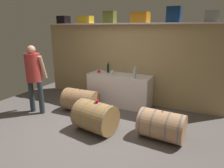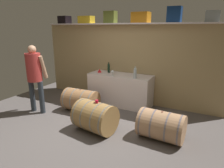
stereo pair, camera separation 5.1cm
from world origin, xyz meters
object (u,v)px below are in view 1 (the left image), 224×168
toolcase_orange (140,17)px  wine_barrel_flank (80,100)px  wine_bottle_clear (135,73)px  wine_bottle_dark (108,68)px  tasting_cup (97,101)px  red_funnel (99,71)px  toolcase_navy (174,15)px  toolcase_yellow (85,20)px  toolcase_grey (212,16)px  toolcase_olive (110,17)px  work_cabinet (120,90)px  wine_barrel_near (95,117)px  toolcase_black (64,20)px  wine_glass (112,72)px  winemaker_pouring (34,72)px  wine_barrel_far (162,125)px

toolcase_orange → wine_barrel_flank: size_ratio=0.49×
wine_bottle_clear → wine_barrel_flank: size_ratio=0.35×
wine_bottle_dark → tasting_cup: size_ratio=4.53×
red_funnel → toolcase_navy: bearing=7.4°
toolcase_yellow → red_funnel: (0.56, -0.25, -1.39)m
toolcase_grey → toolcase_orange: bearing=177.9°
toolcase_yellow → toolcase_olive: 0.78m
work_cabinet → wine_barrel_near: work_cabinet is taller
toolcase_grey → red_funnel: 3.05m
wine_bottle_clear → tasting_cup: size_ratio=4.69×
toolcase_black → wine_glass: toolcase_black is taller
toolcase_olive → wine_bottle_clear: toolcase_olive is taller
toolcase_orange → winemaker_pouring: size_ratio=0.26×
toolcase_olive → wine_barrel_near: (0.60, -1.83, -2.03)m
toolcase_yellow → tasting_cup: 2.83m
red_funnel → wine_barrel_near: red_funnel is taller
wine_barrel_flank → toolcase_yellow: bearing=112.1°
wine_barrel_near → winemaker_pouring: size_ratio=0.53×
wine_bottle_dark → toolcase_yellow: bearing=169.5°
toolcase_black → red_funnel: size_ratio=2.83×
work_cabinet → wine_barrel_far: size_ratio=1.98×
wine_bottle_dark → wine_bottle_clear: 0.94m
work_cabinet → wine_glass: bearing=-129.2°
work_cabinet → wine_barrel_near: bearing=-83.5°
toolcase_orange → wine_bottle_dark: (-0.84, -0.15, -1.33)m
wine_barrel_flank → toolcase_grey: bearing=19.5°
toolcase_orange → tasting_cup: size_ratio=6.66×
toolcase_grey → wine_glass: toolcase_grey is taller
toolcase_grey → wine_glass: 2.61m
toolcase_grey → work_cabinet: (-2.05, -0.23, -1.88)m
toolcase_olive → wine_barrel_near: 2.79m
wine_glass → tasting_cup: bearing=-75.4°
toolcase_yellow → wine_bottle_clear: 2.18m
red_funnel → toolcase_yellow: bearing=156.4°
toolcase_black → wine_barrel_far: toolcase_black is taller
wine_barrel_far → toolcase_yellow: bearing=153.4°
wine_glass → wine_bottle_clear: bearing=-3.7°
wine_glass → winemaker_pouring: size_ratio=0.08×
toolcase_grey → wine_barrel_near: 3.29m
red_funnel → winemaker_pouring: 1.73m
wine_glass → toolcase_navy: bearing=15.9°
toolcase_orange → wine_barrel_flank: bearing=-131.4°
tasting_cup → toolcase_olive: bearing=109.5°
work_cabinet → wine_barrel_near: (0.18, -1.60, -0.11)m
red_funnel → wine_barrel_near: 1.87m
toolcase_grey → wine_barrel_far: 2.60m
toolcase_black → wine_barrel_near: (2.17, -1.83, -1.98)m
wine_barrel_flank → tasting_cup: (0.92, -0.71, 0.37)m
wine_barrel_far → wine_barrel_flank: size_ratio=1.00×
toolcase_grey → wine_barrel_flank: toolcase_grey is taller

